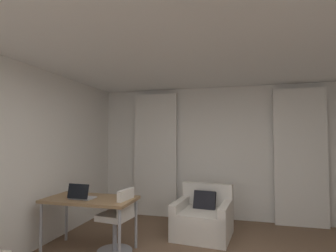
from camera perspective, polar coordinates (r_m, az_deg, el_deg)
The scene contains 8 objects.
wall_window at distance 5.51m, azimuth 11.55°, elevation -5.45°, with size 5.12×0.06×2.60m.
ceiling at distance 2.70m, azimuth 7.42°, elevation 20.40°, with size 5.12×6.12×0.06m, color white.
curtain_left_panel at distance 5.63m, azimuth -2.70°, elevation -5.94°, with size 0.90×0.06×2.50m.
curtain_right_panel at distance 5.48m, azimuth 26.06°, elevation -5.77°, with size 0.90×0.06×2.50m.
armchair at distance 4.69m, azimuth 7.46°, elevation -18.78°, with size 0.95×0.96×0.79m.
desk at distance 4.11m, azimuth -16.03°, elevation -15.22°, with size 1.26×0.66×0.74m.
desk_chair at distance 4.02m, azimuth -10.60°, elevation -19.68°, with size 0.48×0.48×0.88m.
laptop at distance 4.06m, azimuth -17.79°, elevation -13.77°, with size 0.33×0.26×0.22m.
Camera 1 is at (0.31, -2.47, 1.57)m, focal length 28.98 mm.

